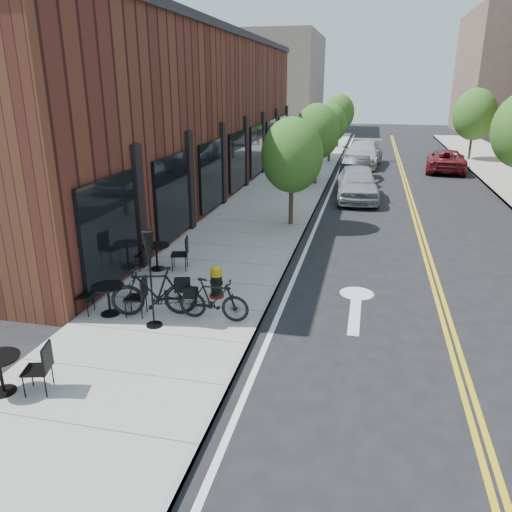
% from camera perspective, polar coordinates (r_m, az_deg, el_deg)
% --- Properties ---
extents(ground, '(120.00, 120.00, 0.00)m').
position_cam_1_polar(ground, '(10.09, -0.83, -10.55)').
color(ground, black).
rests_on(ground, ground).
extents(sidewalk_near, '(4.00, 70.00, 0.12)m').
position_cam_1_polar(sidewalk_near, '(19.59, 0.37, 4.54)').
color(sidewalk_near, '#9E9B93').
rests_on(sidewalk_near, ground).
extents(building_near, '(5.00, 28.00, 7.00)m').
position_cam_1_polar(building_near, '(24.14, -8.33, 15.39)').
color(building_near, '#491F17').
rests_on(building_near, ground).
extents(bg_building_left, '(8.00, 14.00, 10.00)m').
position_cam_1_polar(bg_building_left, '(57.41, 2.87, 19.12)').
color(bg_building_left, '#726656').
rests_on(bg_building_left, ground).
extents(tree_near_a, '(2.20, 2.20, 3.81)m').
position_cam_1_polar(tree_near_a, '(17.88, 4.15, 11.40)').
color(tree_near_a, '#382B1E').
rests_on(tree_near_a, sidewalk_near).
extents(tree_near_b, '(2.30, 2.30, 3.98)m').
position_cam_1_polar(tree_near_b, '(25.76, 7.00, 13.92)').
color(tree_near_b, '#382B1E').
rests_on(tree_near_b, sidewalk_near).
extents(tree_near_c, '(2.10, 2.10, 3.67)m').
position_cam_1_polar(tree_near_c, '(33.71, 8.50, 14.74)').
color(tree_near_c, '#382B1E').
rests_on(tree_near_c, sidewalk_near).
extents(tree_near_d, '(2.40, 2.40, 4.11)m').
position_cam_1_polar(tree_near_d, '(41.66, 9.48, 15.85)').
color(tree_near_d, '#382B1E').
rests_on(tree_near_d, sidewalk_near).
extents(tree_far_c, '(2.80, 2.80, 4.62)m').
position_cam_1_polar(tree_far_c, '(37.14, 23.72, 14.60)').
color(tree_far_c, '#382B1E').
rests_on(tree_far_c, sidewalk_far).
extents(fire_hydrant, '(0.39, 0.39, 0.81)m').
position_cam_1_polar(fire_hydrant, '(11.98, -4.55, -2.96)').
color(fire_hydrant, maroon).
rests_on(fire_hydrant, sidewalk_near).
extents(bicycle_left, '(1.96, 1.05, 1.13)m').
position_cam_1_polar(bicycle_left, '(11.17, -11.60, -3.97)').
color(bicycle_left, black).
rests_on(bicycle_left, sidewalk_near).
extents(bicycle_right, '(1.57, 0.46, 0.94)m').
position_cam_1_polar(bicycle_right, '(10.81, -4.87, -4.99)').
color(bicycle_right, black).
rests_on(bicycle_right, sidewalk_near).
extents(bistro_set_a, '(1.65, 0.85, 0.87)m').
position_cam_1_polar(bistro_set_a, '(9.39, -27.24, -11.44)').
color(bistro_set_a, black).
rests_on(bistro_set_a, sidewalk_near).
extents(bistro_set_b, '(1.75, 0.89, 0.92)m').
position_cam_1_polar(bistro_set_b, '(13.94, -11.31, 0.29)').
color(bistro_set_b, black).
rests_on(bistro_set_b, sidewalk_near).
extents(bistro_set_c, '(1.68, 0.80, 0.89)m').
position_cam_1_polar(bistro_set_c, '(11.49, -16.51, -4.37)').
color(bistro_set_c, black).
rests_on(bistro_set_c, sidewalk_near).
extents(patio_umbrella, '(0.34, 0.34, 2.10)m').
position_cam_1_polar(patio_umbrella, '(10.34, -12.09, -0.35)').
color(patio_umbrella, black).
rests_on(patio_umbrella, sidewalk_near).
extents(parked_car_a, '(2.13, 4.61, 1.53)m').
position_cam_1_polar(parked_car_a, '(23.00, 11.51, 8.15)').
color(parked_car_a, '#93959A').
rests_on(parked_car_a, ground).
extents(parked_car_b, '(1.57, 3.95, 1.28)m').
position_cam_1_polar(parked_car_b, '(27.88, 11.31, 9.78)').
color(parked_car_b, black).
rests_on(parked_car_b, ground).
extents(parked_car_c, '(2.67, 5.49, 1.54)m').
position_cam_1_polar(parked_car_c, '(32.89, 12.11, 11.34)').
color(parked_car_c, silver).
rests_on(parked_car_c, ground).
extents(parked_car_far, '(2.64, 4.91, 1.31)m').
position_cam_1_polar(parked_car_far, '(32.24, 20.89, 10.17)').
color(parked_car_far, maroon).
rests_on(parked_car_far, ground).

